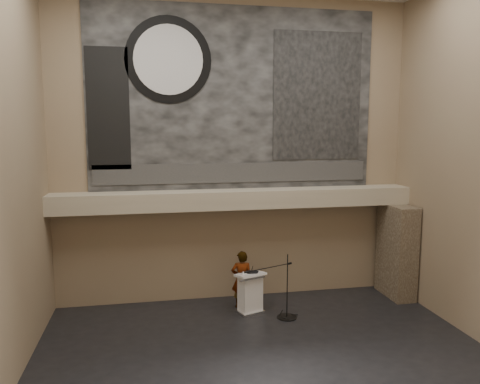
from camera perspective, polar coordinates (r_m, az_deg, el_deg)
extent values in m
plane|color=black|center=(10.53, 3.55, -20.02)|extent=(10.00, 10.00, 0.00)
cube|color=#887056|center=(13.22, -0.67, 4.98)|extent=(10.00, 0.02, 8.50)
cube|color=#887056|center=(5.57, 14.33, 0.62)|extent=(10.00, 0.02, 8.50)
cube|color=#887056|center=(9.39, -27.26, 2.88)|extent=(0.02, 8.00, 8.50)
cube|color=tan|center=(12.96, -0.34, -0.85)|extent=(10.00, 0.80, 0.50)
cylinder|color=#B2893D|center=(12.77, -7.38, -2.33)|extent=(0.04, 0.04, 0.06)
cylinder|color=#B2893D|center=(13.44, 7.69, -1.82)|extent=(0.04, 0.04, 0.06)
cube|color=black|center=(13.20, -0.65, 11.28)|extent=(8.00, 0.05, 5.00)
cube|color=#2E2E2E|center=(13.20, -0.61, 2.37)|extent=(7.76, 0.02, 0.55)
cylinder|color=black|center=(13.05, -8.73, 15.64)|extent=(2.30, 0.02, 2.30)
cylinder|color=silver|center=(13.03, -8.72, 15.65)|extent=(1.84, 0.02, 1.84)
cube|color=black|center=(13.80, 9.43, 11.44)|extent=(2.60, 0.02, 3.60)
cube|color=black|center=(12.97, -15.79, 9.71)|extent=(1.10, 0.02, 3.20)
cube|color=#473A2B|center=(14.48, 18.55, -6.81)|extent=(0.60, 1.40, 2.70)
cube|color=silver|center=(12.90, 1.24, -14.35)|extent=(0.78, 0.68, 0.08)
cube|color=white|center=(12.71, 1.25, -12.18)|extent=(0.67, 0.56, 0.96)
cube|color=white|center=(12.53, 1.28, -10.02)|extent=(0.86, 0.73, 0.13)
cube|color=black|center=(12.55, 1.55, -9.76)|extent=(0.35, 0.32, 0.04)
cube|color=silver|center=(12.50, 0.84, -9.90)|extent=(0.29, 0.36, 0.00)
imported|color=silver|center=(13.02, 0.21, -10.59)|extent=(0.62, 0.45, 1.59)
cylinder|color=black|center=(12.68, 5.72, -14.94)|extent=(0.52, 0.52, 0.02)
cylinder|color=black|center=(12.38, 5.78, -11.36)|extent=(0.03, 0.03, 1.70)
cylinder|color=black|center=(11.83, 3.41, -9.21)|extent=(1.30, 0.54, 0.02)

